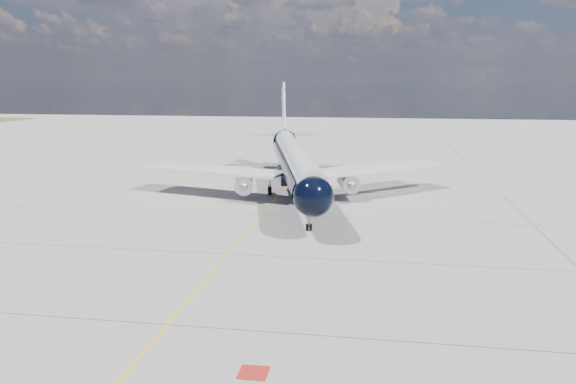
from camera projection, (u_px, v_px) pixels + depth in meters
The scene contains 4 objects.
ground at pixel (270, 205), 70.00m from camera, with size 320.00×320.00×0.00m, color gray.
taxiway_centerline at pixel (262, 215), 65.16m from camera, with size 0.16×160.00×0.01m, color yellow.
red_marking at pixel (253, 373), 30.24m from camera, with size 1.60×1.60×0.01m, color maroon.
main_airliner at pixel (294, 161), 75.90m from camera, with size 41.25×50.96×14.88m.
Camera 1 is at (12.99, -37.05, 15.59)m, focal length 35.00 mm.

